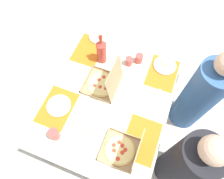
# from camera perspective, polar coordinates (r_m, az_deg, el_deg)

# --- Properties ---
(ground_plane) EXTENTS (6.00, 6.00, 0.00)m
(ground_plane) POSITION_cam_1_polar(r_m,az_deg,el_deg) (2.45, 0.00, -7.87)
(ground_plane) COLOR beige
(dining_table) EXTENTS (1.46, 1.04, 0.73)m
(dining_table) POSITION_cam_1_polar(r_m,az_deg,el_deg) (1.87, 0.00, -1.41)
(dining_table) COLOR #3F3328
(dining_table) RESTS_ON ground_plane
(placemat_near_left) EXTENTS (0.36, 0.26, 0.00)m
(placemat_near_left) POSITION_cam_1_polar(r_m,az_deg,el_deg) (2.03, -6.61, 11.12)
(placemat_near_left) COLOR orange
(placemat_near_left) RESTS_ON dining_table
(placemat_near_right) EXTENTS (0.36, 0.26, 0.00)m
(placemat_near_right) POSITION_cam_1_polar(r_m,az_deg,el_deg) (1.77, -15.32, -4.95)
(placemat_near_right) COLOR orange
(placemat_near_right) RESTS_ON dining_table
(placemat_far_left) EXTENTS (0.36, 0.26, 0.00)m
(placemat_far_left) POSITION_cam_1_polar(r_m,az_deg,el_deg) (1.92, 14.07, 4.58)
(placemat_far_left) COLOR orange
(placemat_far_left) RESTS_ON dining_table
(placemat_far_right) EXTENTS (0.36, 0.26, 0.00)m
(placemat_far_right) POSITION_cam_1_polar(r_m,az_deg,el_deg) (1.64, 8.27, -13.79)
(placemat_far_right) COLOR orange
(placemat_far_right) RESTS_ON dining_table
(pizza_box_corner_left) EXTENTS (0.29, 0.30, 0.33)m
(pizza_box_corner_left) POSITION_cam_1_polar(r_m,az_deg,el_deg) (1.75, -2.18, 1.81)
(pizza_box_corner_left) COLOR tan
(pizza_box_corner_left) RESTS_ON dining_table
(pizza_box_center) EXTENTS (0.27, 0.27, 0.30)m
(pizza_box_center) POSITION_cam_1_polar(r_m,az_deg,el_deg) (1.56, 3.21, -16.80)
(pizza_box_center) COLOR tan
(pizza_box_center) RESTS_ON dining_table
(plate_far_right) EXTENTS (0.21, 0.21, 0.03)m
(plate_far_right) POSITION_cam_1_polar(r_m,az_deg,el_deg) (2.12, -3.61, 14.82)
(plate_far_right) COLOR white
(plate_far_right) RESTS_ON dining_table
(plate_middle) EXTENTS (0.21, 0.21, 0.03)m
(plate_middle) POSITION_cam_1_polar(r_m,az_deg,el_deg) (1.96, 14.74, 6.68)
(plate_middle) COLOR white
(plate_middle) RESTS_ON dining_table
(plate_near_right) EXTENTS (0.20, 0.20, 0.02)m
(plate_near_right) POSITION_cam_1_polar(r_m,az_deg,el_deg) (1.76, -14.79, -4.48)
(plate_near_right) COLOR white
(plate_near_right) RESTS_ON dining_table
(plate_far_left) EXTENTS (0.22, 0.22, 0.03)m
(plate_far_left) POSITION_cam_1_polar(r_m,az_deg,el_deg) (1.65, -6.12, -10.60)
(plate_far_left) COLOR white
(plate_far_left) RESTS_ON dining_table
(soda_bottle) EXTENTS (0.09, 0.09, 0.32)m
(soda_bottle) POSITION_cam_1_polar(r_m,az_deg,el_deg) (1.84, -3.00, 10.82)
(soda_bottle) COLOR #B2382D
(soda_bottle) RESTS_ON dining_table
(cup_clear_right) EXTENTS (0.07, 0.07, 0.09)m
(cup_clear_right) POSITION_cam_1_polar(r_m,az_deg,el_deg) (1.91, 7.66, 8.67)
(cup_clear_right) COLOR #BF4742
(cup_clear_right) RESTS_ON dining_table
(cup_spare) EXTENTS (0.08, 0.08, 0.11)m
(cup_spare) POSITION_cam_1_polar(r_m,az_deg,el_deg) (1.64, -16.07, -12.07)
(cup_spare) COLOR #BF4742
(cup_spare) RESTS_ON dining_table
(cup_red) EXTENTS (0.06, 0.06, 0.09)m
(cup_red) POSITION_cam_1_polar(r_m,az_deg,el_deg) (1.89, 4.81, 7.96)
(cup_red) COLOR #BF4742
(cup_red) RESTS_ON dining_table
(fork_by_near_left) EXTENTS (0.02, 0.19, 0.00)m
(fork_by_near_left) POSITION_cam_1_polar(r_m,az_deg,el_deg) (1.71, 3.80, -5.02)
(fork_by_near_left) COLOR #B7B7BC
(fork_by_near_left) RESTS_ON dining_table
(knife_by_near_right) EXTENTS (0.15, 0.17, 0.00)m
(knife_by_near_right) POSITION_cam_1_polar(r_m,az_deg,el_deg) (1.79, 10.72, -1.08)
(knife_by_near_right) COLOR #B7B7BC
(knife_by_near_right) RESTS_ON dining_table
(diner_left_seat) EXTENTS (0.32, 0.32, 1.19)m
(diner_left_seat) POSITION_cam_1_polar(r_m,az_deg,el_deg) (2.14, 23.32, -1.85)
(diner_left_seat) COLOR #33598C
(diner_left_seat) RESTS_ON ground_plane
(diner_right_seat) EXTENTS (0.32, 0.32, 1.18)m
(diner_right_seat) POSITION_cam_1_polar(r_m,az_deg,el_deg) (1.90, 19.87, -18.91)
(diner_right_seat) COLOR black
(diner_right_seat) RESTS_ON ground_plane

